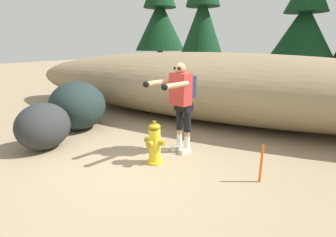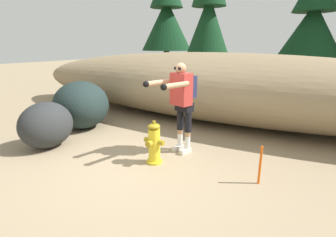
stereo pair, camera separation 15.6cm
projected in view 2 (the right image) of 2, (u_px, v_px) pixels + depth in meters
ground_plane at (139, 164)px, 4.60m from camera, size 56.00×56.00×0.04m
dirt_embankment at (213, 86)px, 7.18m from camera, size 13.24×3.20×1.82m
fire_hydrant at (154, 144)px, 4.50m from camera, size 0.38×0.33×0.77m
utility_worker at (181, 97)px, 4.76m from camera, size 0.67×1.04×1.70m
boulder_large at (81, 105)px, 6.39m from camera, size 1.93×1.93×1.17m
boulder_mid at (69, 109)px, 7.10m from camera, size 0.97×1.05×0.62m
boulder_small at (46, 125)px, 5.19m from camera, size 0.99×1.15×0.93m
pine_tree_far_left at (167, 15)px, 12.78m from camera, size 2.49×2.49×5.80m
pine_tree_left at (208, 17)px, 10.05m from camera, size 2.04×2.04×5.73m
pine_tree_center at (313, 20)px, 10.54m from camera, size 2.64×2.64×5.20m
survey_stake at (260, 165)px, 3.82m from camera, size 0.04×0.04×0.60m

